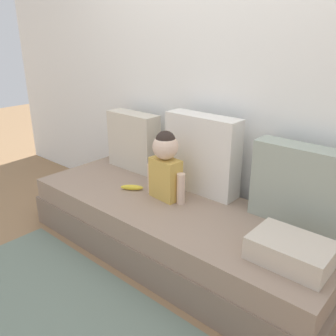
% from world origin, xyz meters
% --- Properties ---
extents(ground_plane, '(12.00, 12.00, 0.00)m').
position_xyz_m(ground_plane, '(0.00, 0.00, 0.00)').
color(ground_plane, '#93704C').
extents(back_wall, '(5.48, 0.10, 2.22)m').
position_xyz_m(back_wall, '(0.00, 0.53, 1.11)').
color(back_wall, white).
rests_on(back_wall, ground).
extents(couch, '(2.28, 0.81, 0.39)m').
position_xyz_m(couch, '(0.00, 0.00, 0.19)').
color(couch, '#826C5B').
rests_on(couch, ground).
extents(throw_pillow_left, '(0.47, 0.16, 0.48)m').
position_xyz_m(throw_pillow_left, '(-0.71, 0.30, 0.63)').
color(throw_pillow_left, beige).
rests_on(throw_pillow_left, couch).
extents(throw_pillow_center, '(0.56, 0.16, 0.56)m').
position_xyz_m(throw_pillow_center, '(0.00, 0.30, 0.67)').
color(throw_pillow_center, silver).
rests_on(throw_pillow_center, couch).
extents(throw_pillow_right, '(0.55, 0.16, 0.49)m').
position_xyz_m(throw_pillow_right, '(0.71, 0.30, 0.64)').
color(throw_pillow_right, '#99A393').
rests_on(throw_pillow_right, couch).
extents(toddler, '(0.33, 0.18, 0.49)m').
position_xyz_m(toddler, '(-0.11, 0.04, 0.65)').
color(toddler, gold).
rests_on(toddler, couch).
extents(banana, '(0.16, 0.13, 0.04)m').
position_xyz_m(banana, '(-0.39, -0.03, 0.41)').
color(banana, yellow).
rests_on(banana, couch).
extents(folded_blanket, '(0.40, 0.28, 0.13)m').
position_xyz_m(folded_blanket, '(0.86, -0.10, 0.45)').
color(folded_blanket, beige).
rests_on(folded_blanket, couch).
extents(floor_rug, '(2.06, 1.00, 0.01)m').
position_xyz_m(floor_rug, '(0.00, -0.95, 0.00)').
color(floor_rug, slate).
rests_on(floor_rug, ground).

